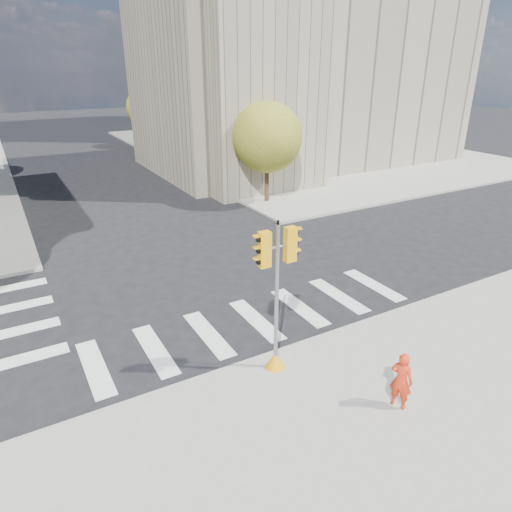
{
  "coord_description": "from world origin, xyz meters",
  "views": [
    {
      "loc": [
        -6.83,
        -13.8,
        8.2
      ],
      "look_at": [
        0.25,
        -1.38,
        2.1
      ],
      "focal_mm": 32.0,
      "sensor_mm": 36.0,
      "label": 1
    }
  ],
  "objects_px": {
    "photographer": "(401,380)",
    "lamp_far": "(171,105)",
    "traffic_signal": "(276,310)",
    "lamp_near": "(243,121)"
  },
  "relations": [
    {
      "from": "lamp_far",
      "to": "photographer",
      "type": "relative_size",
      "value": 5.16
    },
    {
      "from": "lamp_near",
      "to": "traffic_signal",
      "type": "bearing_deg",
      "value": -115.73
    },
    {
      "from": "lamp_near",
      "to": "lamp_far",
      "type": "distance_m",
      "value": 14.0
    },
    {
      "from": "lamp_near",
      "to": "lamp_far",
      "type": "bearing_deg",
      "value": 90.0
    },
    {
      "from": "lamp_near",
      "to": "lamp_far",
      "type": "xyz_separation_m",
      "value": [
        0.0,
        14.0,
        0.0
      ]
    },
    {
      "from": "lamp_near",
      "to": "photographer",
      "type": "height_order",
      "value": "lamp_near"
    },
    {
      "from": "lamp_far",
      "to": "traffic_signal",
      "type": "distance_m",
      "value": 34.04
    },
    {
      "from": "photographer",
      "to": "traffic_signal",
      "type": "bearing_deg",
      "value": 10.14
    },
    {
      "from": "photographer",
      "to": "lamp_far",
      "type": "bearing_deg",
      "value": -34.0
    },
    {
      "from": "photographer",
      "to": "lamp_near",
      "type": "bearing_deg",
      "value": -40.96
    }
  ]
}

